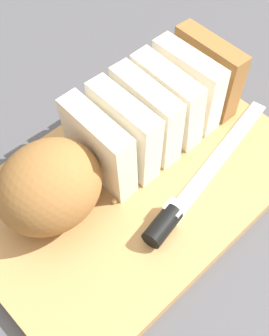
{
  "coord_description": "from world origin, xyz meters",
  "views": [
    {
      "loc": [
        -0.23,
        -0.25,
        0.52
      ],
      "look_at": [
        0.0,
        0.0,
        0.05
      ],
      "focal_mm": 48.6,
      "sensor_mm": 36.0,
      "label": 1
    }
  ],
  "objects": [
    {
      "name": "crumb_stray_left",
      "position": [
        -0.04,
        -0.01,
        0.02
      ],
      "size": [
        0.01,
        0.01,
        0.01
      ],
      "primitive_type": "sphere",
      "color": "tan",
      "rests_on": "cutting_board"
    },
    {
      "name": "cutting_board",
      "position": [
        0.0,
        0.0,
        0.01
      ],
      "size": [
        0.45,
        0.3,
        0.02
      ],
      "primitive_type": "cube",
      "rotation": [
        0.0,
        0.0,
        0.02
      ],
      "color": "tan",
      "rests_on": "ground_plane"
    },
    {
      "name": "crumb_near_knife",
      "position": [
        0.01,
        0.01,
        0.02
      ],
      "size": [
        0.01,
        0.01,
        0.01
      ],
      "primitive_type": "sphere",
      "color": "tan",
      "rests_on": "cutting_board"
    },
    {
      "name": "ground_plane",
      "position": [
        0.0,
        0.0,
        0.0
      ],
      "size": [
        3.0,
        3.0,
        0.0
      ],
      "primitive_type": "plane",
      "color": "#4C4C51"
    },
    {
      "name": "bread_knife",
      "position": [
        0.01,
        -0.07,
        0.03
      ],
      "size": [
        0.29,
        0.08,
        0.03
      ],
      "rotation": [
        0.0,
        0.0,
        0.2
      ],
      "color": "silver",
      "rests_on": "cutting_board"
    },
    {
      "name": "crumb_near_loaf",
      "position": [
        -0.0,
        -0.07,
        0.02
      ],
      "size": [
        0.0,
        0.0,
        0.0
      ],
      "primitive_type": "sphere",
      "color": "tan",
      "rests_on": "cutting_board"
    },
    {
      "name": "bread_loaf",
      "position": [
        0.0,
        0.04,
        0.07
      ],
      "size": [
        0.37,
        0.12,
        0.11
      ],
      "rotation": [
        0.0,
        0.0,
        0.01
      ],
      "color": "#996633",
      "rests_on": "cutting_board"
    }
  ]
}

